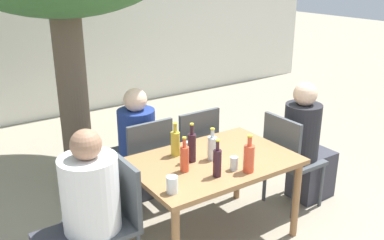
# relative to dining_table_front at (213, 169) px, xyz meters

# --- Properties ---
(ground_plane) EXTENTS (30.00, 30.00, 0.00)m
(ground_plane) POSITION_rel_dining_table_front_xyz_m (0.00, 0.00, -0.64)
(ground_plane) COLOR gray
(cafe_building_wall) EXTENTS (10.00, 0.08, 2.80)m
(cafe_building_wall) POSITION_rel_dining_table_front_xyz_m (0.00, 3.87, 0.76)
(cafe_building_wall) COLOR white
(cafe_building_wall) RESTS_ON ground_plane
(dining_table_front) EXTENTS (1.32, 0.89, 0.73)m
(dining_table_front) POSITION_rel_dining_table_front_xyz_m (0.00, 0.00, 0.00)
(dining_table_front) COLOR #996B42
(dining_table_front) RESTS_ON ground_plane
(patio_chair_0) EXTENTS (0.44, 0.44, 0.93)m
(patio_chair_0) POSITION_rel_dining_table_front_xyz_m (-0.89, 0.00, -0.11)
(patio_chair_0) COLOR #474C51
(patio_chair_0) RESTS_ON ground_plane
(patio_chair_1) EXTENTS (0.44, 0.44, 0.93)m
(patio_chair_1) POSITION_rel_dining_table_front_xyz_m (0.89, 0.00, -0.11)
(patio_chair_1) COLOR #474C51
(patio_chair_1) RESTS_ON ground_plane
(patio_chair_2) EXTENTS (0.44, 0.44, 0.93)m
(patio_chair_2) POSITION_rel_dining_table_front_xyz_m (-0.26, 0.68, -0.11)
(patio_chair_2) COLOR #474C51
(patio_chair_2) RESTS_ON ground_plane
(patio_chair_3) EXTENTS (0.44, 0.44, 0.93)m
(patio_chair_3) POSITION_rel_dining_table_front_xyz_m (0.26, 0.68, -0.11)
(patio_chair_3) COLOR #474C51
(patio_chair_3) RESTS_ON ground_plane
(person_seated_0) EXTENTS (0.60, 0.40, 1.21)m
(person_seated_0) POSITION_rel_dining_table_front_xyz_m (-1.12, -0.00, -0.09)
(person_seated_0) COLOR #383842
(person_seated_0) RESTS_ON ground_plane
(person_seated_1) EXTENTS (0.57, 0.34, 1.22)m
(person_seated_1) POSITION_rel_dining_table_front_xyz_m (1.13, -0.00, -0.10)
(person_seated_1) COLOR #383842
(person_seated_1) RESTS_ON ground_plane
(person_seated_2) EXTENTS (0.35, 0.57, 1.17)m
(person_seated_2) POSITION_rel_dining_table_front_xyz_m (-0.26, 0.92, -0.12)
(person_seated_2) COLOR #383842
(person_seated_2) RESTS_ON ground_plane
(soda_bottle_0) EXTENTS (0.07, 0.07, 0.28)m
(soda_bottle_0) POSITION_rel_dining_table_front_xyz_m (-0.30, -0.04, 0.19)
(soda_bottle_0) COLOR #DB4C2D
(soda_bottle_0) RESTS_ON dining_table_front
(water_bottle_1) EXTENTS (0.08, 0.08, 0.27)m
(water_bottle_1) POSITION_rel_dining_table_front_xyz_m (0.00, 0.01, 0.19)
(water_bottle_1) COLOR silver
(water_bottle_1) RESTS_ON dining_table_front
(wine_bottle_2) EXTENTS (0.07, 0.07, 0.32)m
(wine_bottle_2) POSITION_rel_dining_table_front_xyz_m (-0.16, 0.07, 0.21)
(wine_bottle_2) COLOR #331923
(wine_bottle_2) RESTS_ON dining_table_front
(soda_bottle_3) EXTENTS (0.08, 0.08, 0.30)m
(soda_bottle_3) POSITION_rel_dining_table_front_xyz_m (0.10, -0.32, 0.20)
(soda_bottle_3) COLOR #DB4C2D
(soda_bottle_3) RESTS_ON dining_table_front
(wine_bottle_4) EXTENTS (0.06, 0.06, 0.29)m
(wine_bottle_4) POSITION_rel_dining_table_front_xyz_m (-0.15, -0.25, 0.20)
(wine_bottle_4) COLOR #331923
(wine_bottle_4) RESTS_ON dining_table_front
(oil_cruet_5) EXTENTS (0.08, 0.08, 0.29)m
(oil_cruet_5) POSITION_rel_dining_table_front_xyz_m (-0.21, 0.24, 0.19)
(oil_cruet_5) COLOR gold
(oil_cruet_5) RESTS_ON dining_table_front
(drinking_glass_0) EXTENTS (0.08, 0.08, 0.12)m
(drinking_glass_0) POSITION_rel_dining_table_front_xyz_m (-0.55, -0.27, 0.14)
(drinking_glass_0) COLOR white
(drinking_glass_0) RESTS_ON dining_table_front
(drinking_glass_1) EXTENTS (0.06, 0.06, 0.11)m
(drinking_glass_1) POSITION_rel_dining_table_front_xyz_m (-0.11, 0.19, 0.14)
(drinking_glass_1) COLOR silver
(drinking_glass_1) RESTS_ON dining_table_front
(drinking_glass_2) EXTENTS (0.06, 0.06, 0.11)m
(drinking_glass_2) POSITION_rel_dining_table_front_xyz_m (0.03, -0.24, 0.14)
(drinking_glass_2) COLOR silver
(drinking_glass_2) RESTS_ON dining_table_front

